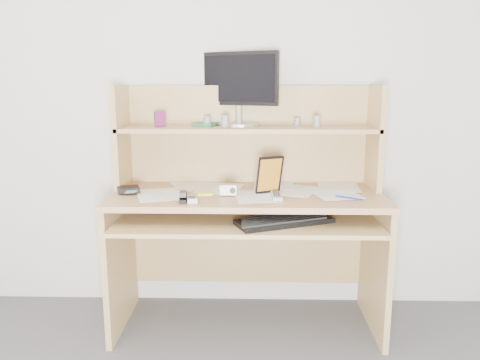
{
  "coord_description": "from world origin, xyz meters",
  "views": [
    {
      "loc": [
        0.02,
        -0.9,
        1.3
      ],
      "look_at": [
        -0.04,
        1.43,
        0.83
      ],
      "focal_mm": 35.0,
      "sensor_mm": 36.0,
      "label": 1
    }
  ],
  "objects_px": {
    "tv_remote": "(276,196)",
    "monitor": "(239,87)",
    "desk": "(247,200)",
    "game_case": "(270,175)",
    "keyboard": "(284,220)"
  },
  "relations": [
    {
      "from": "game_case",
      "to": "tv_remote",
      "type": "bearing_deg",
      "value": -97.92
    },
    {
      "from": "desk",
      "to": "tv_remote",
      "type": "height_order",
      "value": "desk"
    },
    {
      "from": "desk",
      "to": "tv_remote",
      "type": "xyz_separation_m",
      "value": [
        0.15,
        -0.2,
        0.07
      ]
    },
    {
      "from": "desk",
      "to": "monitor",
      "type": "distance_m",
      "value": 0.62
    },
    {
      "from": "keyboard",
      "to": "game_case",
      "type": "distance_m",
      "value": 0.27
    },
    {
      "from": "keyboard",
      "to": "tv_remote",
      "type": "xyz_separation_m",
      "value": [
        -0.03,
        0.1,
        0.1
      ]
    },
    {
      "from": "tv_remote",
      "to": "monitor",
      "type": "bearing_deg",
      "value": 116.22
    },
    {
      "from": "keyboard",
      "to": "monitor",
      "type": "height_order",
      "value": "monitor"
    },
    {
      "from": "keyboard",
      "to": "monitor",
      "type": "bearing_deg",
      "value": 93.74
    },
    {
      "from": "keyboard",
      "to": "tv_remote",
      "type": "bearing_deg",
      "value": 86.49
    },
    {
      "from": "tv_remote",
      "to": "monitor",
      "type": "xyz_separation_m",
      "value": [
        -0.2,
        0.36,
        0.53
      ]
    },
    {
      "from": "tv_remote",
      "to": "monitor",
      "type": "relative_size",
      "value": 0.38
    },
    {
      "from": "game_case",
      "to": "monitor",
      "type": "distance_m",
      "value": 0.54
    },
    {
      "from": "desk",
      "to": "tv_remote",
      "type": "distance_m",
      "value": 0.26
    },
    {
      "from": "desk",
      "to": "game_case",
      "type": "distance_m",
      "value": 0.22
    }
  ]
}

